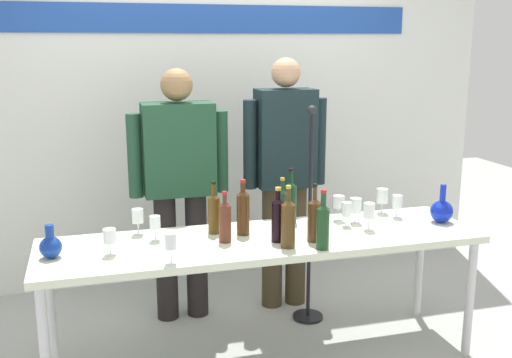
# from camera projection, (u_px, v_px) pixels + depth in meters

# --- Properties ---
(back_wall) EXTENTS (4.39, 0.11, 3.00)m
(back_wall) POSITION_uv_depth(u_px,v_px,m) (210.00, 81.00, 4.49)
(back_wall) COLOR silver
(back_wall) RESTS_ON ground
(display_table) EXTENTS (2.44, 0.65, 0.74)m
(display_table) POSITION_uv_depth(u_px,v_px,m) (263.00, 247.00, 3.34)
(display_table) COLOR silver
(display_table) RESTS_ON ground
(decanter_blue_left) EXTENTS (0.11, 0.11, 0.17)m
(decanter_blue_left) POSITION_uv_depth(u_px,v_px,m) (51.00, 246.00, 3.01)
(decanter_blue_left) COLOR navy
(decanter_blue_left) RESTS_ON display_table
(decanter_blue_right) EXTENTS (0.13, 0.13, 0.23)m
(decanter_blue_right) POSITION_uv_depth(u_px,v_px,m) (442.00, 211.00, 3.59)
(decanter_blue_right) COLOR #1025B8
(decanter_blue_right) RESTS_ON display_table
(presenter_left) EXTENTS (0.64, 0.22, 1.64)m
(presenter_left) POSITION_uv_depth(u_px,v_px,m) (179.00, 179.00, 3.84)
(presenter_left) COLOR black
(presenter_left) RESTS_ON ground
(presenter_right) EXTENTS (0.57, 0.22, 1.69)m
(presenter_right) POSITION_uv_depth(u_px,v_px,m) (285.00, 170.00, 4.03)
(presenter_right) COLOR #3D3220
(presenter_right) RESTS_ON ground
(wine_bottle_0) EXTENTS (0.07, 0.07, 0.30)m
(wine_bottle_0) POSITION_uv_depth(u_px,v_px,m) (278.00, 218.00, 3.24)
(wine_bottle_0) COLOR black
(wine_bottle_0) RESTS_ON display_table
(wine_bottle_1) EXTENTS (0.07, 0.07, 0.33)m
(wine_bottle_1) POSITION_uv_depth(u_px,v_px,m) (291.00, 200.00, 3.58)
(wine_bottle_1) COLOR #12361D
(wine_bottle_1) RESTS_ON display_table
(wine_bottle_2) EXTENTS (0.07, 0.07, 0.30)m
(wine_bottle_2) POSITION_uv_depth(u_px,v_px,m) (214.00, 212.00, 3.38)
(wine_bottle_2) COLOR #4D3510
(wine_bottle_2) RESTS_ON display_table
(wine_bottle_3) EXTENTS (0.07, 0.07, 0.32)m
(wine_bottle_3) POSITION_uv_depth(u_px,v_px,m) (323.00, 224.00, 3.12)
(wine_bottle_3) COLOR #193C1D
(wine_bottle_3) RESTS_ON display_table
(wine_bottle_4) EXTENTS (0.07, 0.07, 0.32)m
(wine_bottle_4) POSITION_uv_depth(u_px,v_px,m) (243.00, 211.00, 3.36)
(wine_bottle_4) COLOR #462810
(wine_bottle_4) RESTS_ON display_table
(wine_bottle_5) EXTENTS (0.08, 0.08, 0.33)m
(wine_bottle_5) POSITION_uv_depth(u_px,v_px,m) (288.00, 222.00, 3.15)
(wine_bottle_5) COLOR #483014
(wine_bottle_5) RESTS_ON display_table
(wine_bottle_6) EXTENTS (0.07, 0.07, 0.28)m
(wine_bottle_6) POSITION_uv_depth(u_px,v_px,m) (225.00, 221.00, 3.23)
(wine_bottle_6) COLOR #532619
(wine_bottle_6) RESTS_ON display_table
(wine_bottle_7) EXTENTS (0.07, 0.07, 0.29)m
(wine_bottle_7) POSITION_uv_depth(u_px,v_px,m) (282.00, 206.00, 3.51)
(wine_bottle_7) COLOR #17381F
(wine_bottle_7) RESTS_ON display_table
(wine_bottle_8) EXTENTS (0.07, 0.07, 0.32)m
(wine_bottle_8) POSITION_uv_depth(u_px,v_px,m) (314.00, 218.00, 3.24)
(wine_bottle_8) COLOR #4D3118
(wine_bottle_8) RESTS_ON display_table
(wine_glass_left_0) EXTENTS (0.07, 0.07, 0.14)m
(wine_glass_left_0) POSITION_uv_depth(u_px,v_px,m) (110.00, 237.00, 3.04)
(wine_glass_left_0) COLOR white
(wine_glass_left_0) RESTS_ON display_table
(wine_glass_left_1) EXTENTS (0.06, 0.06, 0.15)m
(wine_glass_left_1) POSITION_uv_depth(u_px,v_px,m) (138.00, 217.00, 3.36)
(wine_glass_left_1) COLOR white
(wine_glass_left_1) RESTS_ON display_table
(wine_glass_left_2) EXTENTS (0.06, 0.06, 0.16)m
(wine_glass_left_2) POSITION_uv_depth(u_px,v_px,m) (171.00, 242.00, 2.92)
(wine_glass_left_2) COLOR white
(wine_glass_left_2) RESTS_ON display_table
(wine_glass_left_3) EXTENTS (0.06, 0.06, 0.14)m
(wine_glass_left_3) POSITION_uv_depth(u_px,v_px,m) (155.00, 223.00, 3.26)
(wine_glass_left_3) COLOR white
(wine_glass_left_3) RESTS_ON display_table
(wine_glass_right_0) EXTENTS (0.06, 0.06, 0.14)m
(wine_glass_right_0) POSITION_uv_depth(u_px,v_px,m) (397.00, 202.00, 3.69)
(wine_glass_right_0) COLOR white
(wine_glass_right_0) RESTS_ON display_table
(wine_glass_right_1) EXTENTS (0.07, 0.07, 0.15)m
(wine_glass_right_1) POSITION_uv_depth(u_px,v_px,m) (339.00, 202.00, 3.62)
(wine_glass_right_1) COLOR white
(wine_glass_right_1) RESTS_ON display_table
(wine_glass_right_2) EXTENTS (0.07, 0.07, 0.16)m
(wine_glass_right_2) POSITION_uv_depth(u_px,v_px,m) (382.00, 196.00, 3.78)
(wine_glass_right_2) COLOR white
(wine_glass_right_2) RESTS_ON display_table
(wine_glass_right_3) EXTENTS (0.07, 0.07, 0.15)m
(wine_glass_right_3) POSITION_uv_depth(u_px,v_px,m) (356.00, 206.00, 3.58)
(wine_glass_right_3) COLOR white
(wine_glass_right_3) RESTS_ON display_table
(wine_glass_right_4) EXTENTS (0.06, 0.06, 0.15)m
(wine_glass_right_4) POSITION_uv_depth(u_px,v_px,m) (346.00, 210.00, 3.51)
(wine_glass_right_4) COLOR white
(wine_glass_right_4) RESTS_ON display_table
(wine_glass_right_5) EXTENTS (0.06, 0.06, 0.16)m
(wine_glass_right_5) POSITION_uv_depth(u_px,v_px,m) (369.00, 211.00, 3.44)
(wine_glass_right_5) COLOR white
(wine_glass_right_5) RESTS_ON display_table
(microphone_stand) EXTENTS (0.20, 0.20, 1.41)m
(microphone_stand) POSITION_uv_depth(u_px,v_px,m) (309.00, 252.00, 3.91)
(microphone_stand) COLOR black
(microphone_stand) RESTS_ON ground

